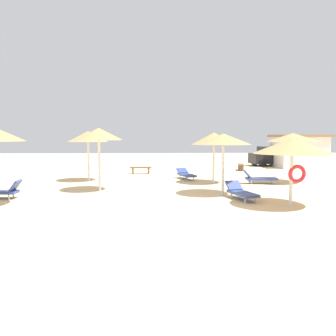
# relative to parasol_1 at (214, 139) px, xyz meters

# --- Properties ---
(ground_plane) EXTENTS (80.00, 80.00, 0.00)m
(ground_plane) POSITION_rel_parasol_1_xyz_m (-2.72, -6.51, -2.50)
(ground_plane) COLOR beige
(parasol_1) EXTENTS (2.53, 2.53, 2.85)m
(parasol_1) POSITION_rel_parasol_1_xyz_m (0.00, 0.00, 0.00)
(parasol_1) COLOR silver
(parasol_1) RESTS_ON ground
(parasol_3) EXTENTS (2.84, 2.84, 2.82)m
(parasol_3) POSITION_rel_parasol_1_xyz_m (4.47, -0.06, 0.06)
(parasol_3) COLOR silver
(parasol_3) RESTS_ON ground
(parasol_5) EXTENTS (2.46, 2.46, 2.77)m
(parasol_5) POSITION_rel_parasol_1_xyz_m (-0.25, -3.84, 0.01)
(parasol_5) COLOR silver
(parasol_5) RESTS_ON ground
(parasol_6) EXTENTS (2.34, 2.34, 2.93)m
(parasol_6) POSITION_rel_parasol_1_xyz_m (-7.20, 1.23, 0.11)
(parasol_6) COLOR silver
(parasol_6) RESTS_ON ground
(parasol_7) EXTENTS (2.27, 2.27, 3.05)m
(parasol_7) POSITION_rel_parasol_1_xyz_m (-6.00, -2.48, 0.24)
(parasol_7) COLOR silver
(parasol_7) RESTS_ON ground
(parasol_8) EXTENTS (2.89, 2.89, 2.59)m
(parasol_8) POSITION_rel_parasol_1_xyz_m (1.82, -6.46, -0.23)
(parasol_8) COLOR silver
(parasol_8) RESTS_ON ground
(lounger_0) EXTENTS (1.86, 0.68, 0.80)m
(lounger_0) POSITION_rel_parasol_1_xyz_m (-9.92, -4.37, -2.18)
(lounger_0) COLOR #33478C
(lounger_0) RESTS_ON ground
(lounger_1) EXTENTS (1.13, 2.01, 0.63)m
(lounger_1) POSITION_rel_parasol_1_xyz_m (-1.39, 1.81, -2.19)
(lounger_1) COLOR #33478C
(lounger_1) RESTS_ON ground
(lounger_3) EXTENTS (1.91, 0.80, 0.78)m
(lounger_3) POSITION_rel_parasol_1_xyz_m (2.49, -0.35, -2.18)
(lounger_3) COLOR #33478C
(lounger_3) RESTS_ON ground
(lounger_5) EXTENTS (1.09, 1.99, 0.70)m
(lounger_5) POSITION_rel_parasol_1_xyz_m (0.29, -5.02, -2.19)
(lounger_5) COLOR #33478C
(lounger_5) RESTS_ON ground
(bench_0) EXTENTS (1.52, 0.49, 0.49)m
(bench_0) POSITION_rel_parasol_1_xyz_m (-4.27, 4.98, -2.16)
(bench_0) COLOR brown
(bench_0) RESTS_ON ground
(bench_1) EXTENTS (0.68, 1.55, 0.49)m
(bench_1) POSITION_rel_parasol_1_xyz_m (3.36, 7.00, -2.16)
(bench_1) COLOR brown
(bench_1) RESTS_ON ground
(parked_car) EXTENTS (4.18, 2.39, 1.72)m
(parked_car) POSITION_rel_parasol_1_xyz_m (7.23, 10.98, -1.68)
(parked_car) COLOR black
(parked_car) RESTS_ON ground
(beach_cabana) EXTENTS (4.19, 3.81, 2.76)m
(beach_cabana) POSITION_rel_parasol_1_xyz_m (8.91, 9.45, -1.10)
(beach_cabana) COLOR white
(beach_cabana) RESTS_ON ground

